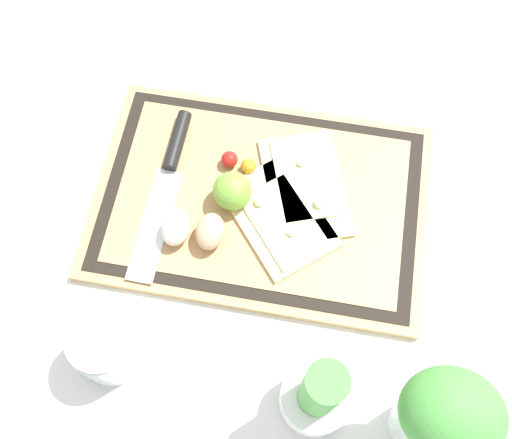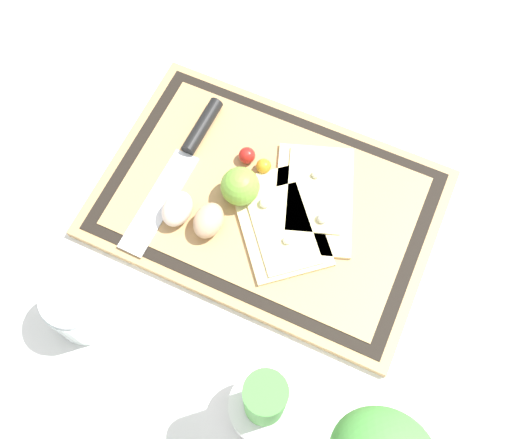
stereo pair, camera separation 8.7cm
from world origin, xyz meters
TOP-DOWN VIEW (x-y plane):
  - ground_plane at (0.00, 0.00)m, footprint 6.00×6.00m
  - cutting_board at (0.00, 0.00)m, footprint 0.50×0.34m
  - pizza_slice_near at (-0.06, -0.03)m, footprint 0.17×0.21m
  - pizza_slice_far at (-0.03, 0.03)m, footprint 0.20×0.21m
  - knife at (0.15, -0.03)m, footprint 0.04×0.28m
  - egg_brown at (0.06, 0.07)m, footprint 0.04×0.06m
  - egg_pink at (0.11, 0.08)m, footprint 0.04×0.06m
  - lime at (0.04, 0.01)m, footprint 0.06×0.06m
  - cherry_tomato_red at (0.06, -0.05)m, footprint 0.03×0.03m
  - cherry_tomato_yellow at (0.03, -0.05)m, footprint 0.02×0.02m
  - herb_pot at (-0.12, 0.28)m, footprint 0.09×0.09m
  - sauce_jar at (0.16, 0.26)m, footprint 0.09×0.09m
  - herb_glass at (-0.26, 0.28)m, footprint 0.12×0.10m

SIDE VIEW (x-z plane):
  - ground_plane at x=0.00m, z-range 0.00..0.00m
  - cutting_board at x=0.00m, z-range 0.00..0.02m
  - pizza_slice_near at x=-0.06m, z-range 0.01..0.04m
  - pizza_slice_far at x=-0.03m, z-range 0.01..0.04m
  - knife at x=0.15m, z-range 0.02..0.04m
  - cherry_tomato_yellow at x=0.03m, z-range 0.02..0.04m
  - cherry_tomato_red at x=0.06m, z-range 0.02..0.04m
  - egg_brown at x=0.06m, z-range 0.02..0.06m
  - egg_pink at x=0.11m, z-range 0.02..0.06m
  - sauce_jar at x=0.16m, z-range -0.01..0.09m
  - lime at x=0.04m, z-range 0.02..0.08m
  - herb_pot at x=-0.12m, z-range -0.03..0.16m
  - herb_glass at x=-0.26m, z-range 0.02..0.23m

